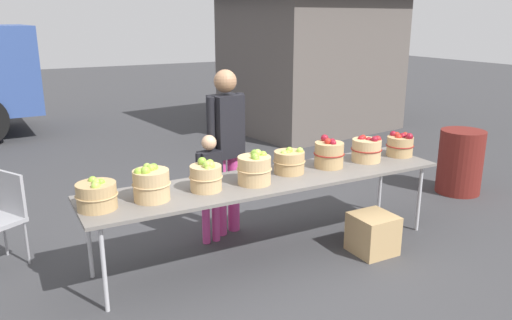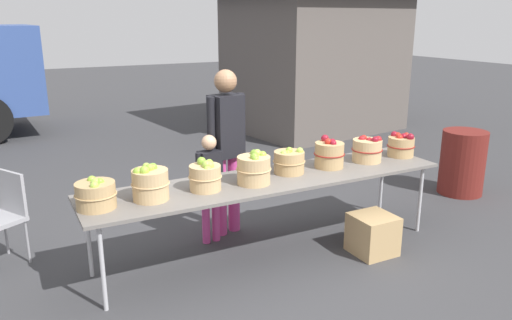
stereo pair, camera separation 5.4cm
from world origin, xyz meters
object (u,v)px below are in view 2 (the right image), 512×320
(child_customer, at_px, (210,180))
(folding_chair, at_px, (2,211))
(apple_basket_green_0, at_px, (96,194))
(apple_basket_red_1, at_px, (367,150))
(market_table, at_px, (271,181))
(apple_basket_green_2, at_px, (205,176))
(vendor_adult, at_px, (226,140))
(trash_barrel, at_px, (462,162))
(apple_basket_green_1, at_px, (150,183))
(apple_basket_red_2, at_px, (401,145))
(apple_basket_green_4, at_px, (289,161))
(produce_crate, at_px, (373,234))
(apple_basket_green_3, at_px, (254,169))
(apple_basket_red_0, at_px, (329,154))

(child_customer, bearing_deg, folding_chair, -19.13)
(apple_basket_green_0, xyz_separation_m, folding_chair, (-0.68, 0.96, -0.35))
(apple_basket_red_1, bearing_deg, market_table, -178.30)
(apple_basket_green_2, distance_m, vendor_adult, 0.82)
(apple_basket_green_0, xyz_separation_m, trash_barrel, (4.59, 0.38, -0.45))
(apple_basket_green_1, distance_m, trash_barrel, 4.20)
(apple_basket_red_2, xyz_separation_m, child_customer, (-2.04, 0.45, -0.22))
(apple_basket_green_1, distance_m, apple_basket_green_4, 1.39)
(apple_basket_green_0, xyz_separation_m, apple_basket_red_1, (2.75, 0.07, 0.01))
(market_table, distance_m, produce_crate, 1.11)
(apple_basket_red_2, bearing_deg, trash_barrel, 12.85)
(apple_basket_green_0, distance_m, produce_crate, 2.58)
(apple_basket_green_2, bearing_deg, apple_basket_red_2, 1.49)
(apple_basket_green_2, distance_m, folding_chair, 1.90)
(apple_basket_red_1, bearing_deg, apple_basket_green_1, -178.17)
(apple_basket_green_3, relative_size, folding_chair, 0.37)
(apple_basket_green_1, height_order, apple_basket_red_0, apple_basket_red_0)
(folding_chair, distance_m, trash_barrel, 5.30)
(child_customer, bearing_deg, apple_basket_red_0, 153.39)
(apple_basket_green_3, xyz_separation_m, apple_basket_red_0, (0.90, 0.11, -0.00))
(apple_basket_green_0, distance_m, apple_basket_green_3, 1.38)
(apple_basket_green_0, distance_m, child_customer, 1.29)
(apple_basket_red_0, bearing_deg, apple_basket_green_0, -178.10)
(apple_basket_green_4, bearing_deg, apple_basket_green_2, -174.09)
(apple_basket_red_0, relative_size, apple_basket_red_1, 0.98)
(market_table, height_order, child_customer, child_customer)
(apple_basket_green_2, height_order, apple_basket_red_2, apple_basket_green_2)
(vendor_adult, bearing_deg, apple_basket_green_2, 39.40)
(apple_basket_red_0, relative_size, apple_basket_red_2, 1.06)
(apple_basket_red_2, xyz_separation_m, folding_chair, (-3.89, 0.90, -0.36))
(apple_basket_green_1, distance_m, folding_chair, 1.52)
(apple_basket_green_1, relative_size, trash_barrel, 0.38)
(market_table, distance_m, apple_basket_red_1, 1.17)
(apple_basket_red_0, relative_size, produce_crate, 0.82)
(apple_basket_green_1, relative_size, apple_basket_red_0, 1.00)
(vendor_adult, bearing_deg, apple_basket_green_1, 20.46)
(apple_basket_green_2, distance_m, apple_basket_green_3, 0.46)
(apple_basket_red_0, bearing_deg, vendor_adult, 146.45)
(apple_basket_green_1, relative_size, apple_basket_green_3, 0.99)
(apple_basket_red_1, relative_size, trash_barrel, 0.39)
(apple_basket_green_1, height_order, apple_basket_green_4, apple_basket_green_1)
(apple_basket_green_4, xyz_separation_m, child_customer, (-0.65, 0.41, -0.21))
(apple_basket_green_4, bearing_deg, folding_chair, 160.93)
(market_table, bearing_deg, apple_basket_green_0, -178.85)
(apple_basket_red_0, bearing_deg, apple_basket_green_1, -177.41)
(folding_chair, xyz_separation_m, trash_barrel, (5.27, -0.58, -0.10))
(child_customer, height_order, folding_chair, child_customer)
(apple_basket_green_4, xyz_separation_m, apple_basket_red_0, (0.45, -0.02, 0.02))
(apple_basket_green_3, bearing_deg, vendor_adult, 86.87)
(trash_barrel, bearing_deg, apple_basket_green_4, -174.20)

